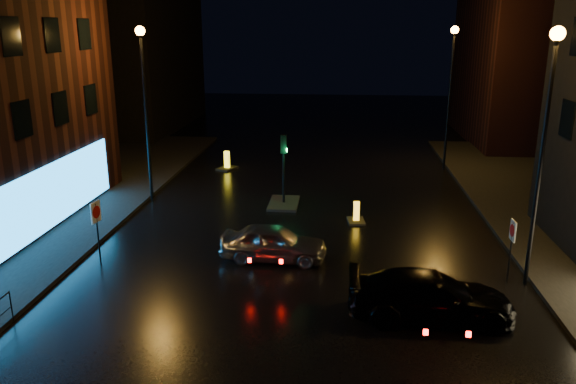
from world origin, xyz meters
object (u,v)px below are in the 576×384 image
traffic_signal (284,195)px  dark_sedan (431,296)px  road_sign_left (96,217)px  bollard_far (227,165)px  bollard_near (356,218)px  silver_hatchback (274,243)px  road_sign_right (512,236)px

traffic_signal → dark_sedan: 11.94m
road_sign_left → dark_sedan: bearing=-6.1°
bollard_far → bollard_near: bearing=-25.4°
traffic_signal → bollard_near: (3.46, -2.25, -0.29)m
bollard_far → traffic_signal: bearing=-34.0°
dark_sedan → bollard_far: 19.76m
silver_hatchback → dark_sedan: dark_sedan is taller
bollard_near → bollard_far: bollard_far is taller
bollard_far → road_sign_left: bearing=-73.3°
dark_sedan → road_sign_left: (-11.45, 3.01, 1.06)m
traffic_signal → road_sign_right: 11.53m
bollard_near → road_sign_right: size_ratio=0.54×
dark_sedan → bollard_near: (-1.98, 8.38, -0.50)m
road_sign_right → bollard_far: bearing=-50.2°
bollard_near → road_sign_right: road_sign_right is taller
bollard_near → road_sign_right: bearing=-53.9°
traffic_signal → bollard_near: traffic_signal is taller
silver_hatchback → road_sign_right: (8.19, -1.00, 0.95)m
silver_hatchback → road_sign_left: 6.46m
traffic_signal → dark_sedan: traffic_signal is taller
dark_sedan → bollard_far: size_ratio=3.21×
road_sign_left → silver_hatchback: bearing=16.7°
road_sign_right → silver_hatchback: bearing=-8.4°
bollard_near → bollard_far: (-7.59, 8.91, 0.04)m
silver_hatchback → dark_sedan: 6.45m
road_sign_left → traffic_signal: bearing=60.4°
silver_hatchback → bollard_far: bearing=21.6°
silver_hatchback → traffic_signal: bearing=5.8°
bollard_near → road_sign_left: bearing=-156.9°
traffic_signal → road_sign_left: 9.78m
bollard_near → road_sign_right: 7.56m
bollard_near → bollard_far: bearing=123.9°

